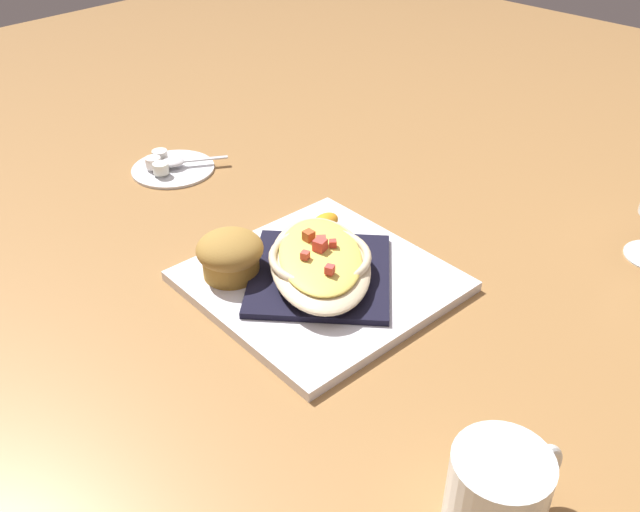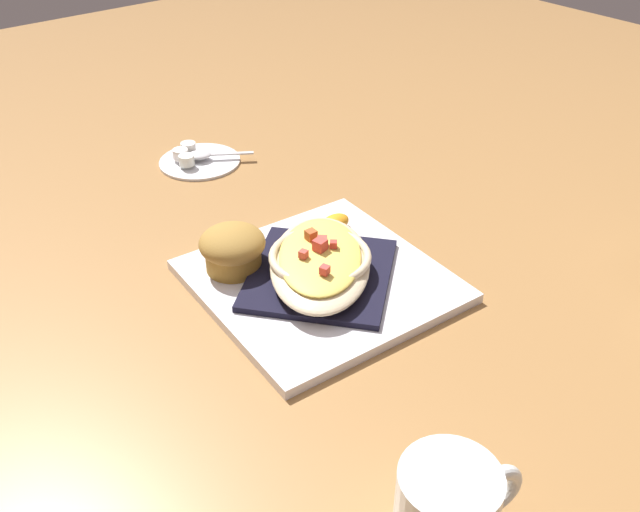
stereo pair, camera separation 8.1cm
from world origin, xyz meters
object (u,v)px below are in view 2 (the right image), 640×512
square_plate (320,281)px  creamer_cup_1 (181,154)px  gratin_dish (320,260)px  creamer_cup_2 (187,160)px  orange_garnish (333,226)px  creamer_cup_0 (188,148)px  spoon (202,155)px  muffin (233,248)px  creamer_saucer (200,160)px

square_plate → creamer_cup_1: size_ratio=11.28×
gratin_dish → creamer_cup_1: bearing=85.1°
creamer_cup_2 → gratin_dish: bearing=-94.7°
orange_garnish → creamer_cup_0: orange_garnish is taller
spoon → muffin: bearing=-114.2°
gratin_dish → creamer_saucer: (0.06, 0.37, -0.03)m
gratin_dish → square_plate: bearing=-11.8°
creamer_saucer → creamer_cup_0: bearing=94.8°
square_plate → gratin_dish: (-0.00, 0.00, 0.03)m
orange_garnish → creamer_cup_0: bearing=93.8°
muffin → creamer_cup_1: size_ratio=3.30×
square_plate → gratin_dish: bearing=168.2°
square_plate → creamer_cup_1: 0.39m
square_plate → creamer_cup_0: (0.05, 0.40, 0.01)m
gratin_dish → spoon: bearing=80.6°
creamer_saucer → spoon: 0.01m
creamer_cup_2 → muffin: bearing=-109.3°
gratin_dish → creamer_saucer: bearing=81.2°
spoon → creamer_cup_2: (-0.03, -0.01, 0.00)m
square_plate → muffin: 0.11m
gratin_dish → muffin: muffin is taller
creamer_saucer → spoon: bearing=-33.6°
orange_garnish → creamer_cup_2: (-0.05, 0.30, -0.00)m
creamer_cup_0 → creamer_cup_2: bearing=-123.6°
orange_garnish → creamer_cup_1: orange_garnish is taller
muffin → spoon: muffin is taller
creamer_cup_0 → creamer_saucer: bearing=-85.2°
muffin → creamer_cup_2: (0.10, 0.28, -0.02)m
creamer_cup_0 → creamer_cup_2: size_ratio=1.00×
gratin_dish → orange_garnish: gratin_dish is taller
spoon → creamer_cup_1: 0.03m
muffin → spoon: (0.13, 0.29, -0.03)m
muffin → spoon: size_ratio=0.82×
square_plate → spoon: (0.06, 0.37, 0.01)m
creamer_cup_0 → creamer_cup_2: (-0.02, -0.04, 0.00)m
creamer_cup_2 → spoon: bearing=11.2°
orange_garnish → spoon: size_ratio=0.64×
spoon → creamer_cup_1: (-0.03, 0.02, 0.00)m
creamer_saucer → spoon: spoon is taller
square_plate → creamer_saucer: (0.06, 0.37, -0.00)m
gratin_dish → orange_garnish: size_ratio=3.63×
square_plate → gratin_dish: gratin_dish is taller
square_plate → spoon: spoon is taller
muffin → spoon: 0.32m
gratin_dish → creamer_cup_0: 0.40m
orange_garnish → creamer_saucer: 0.31m
orange_garnish → creamer_cup_1: bearing=97.8°
creamer_cup_0 → creamer_cup_2: 0.04m
orange_garnish → creamer_cup_2: bearing=99.0°
gratin_dish → spoon: size_ratio=2.34×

